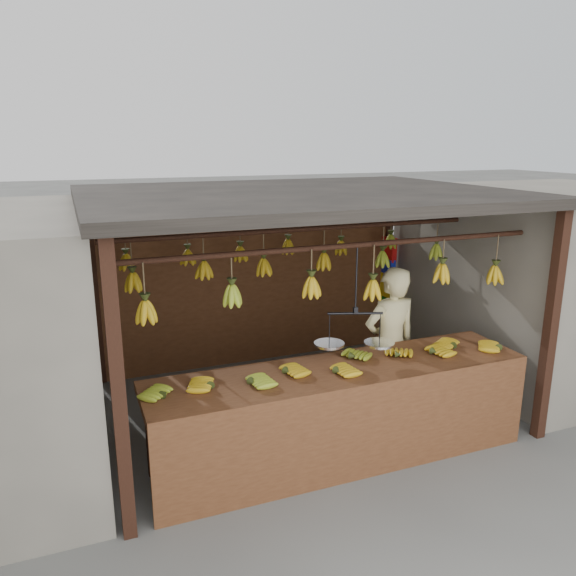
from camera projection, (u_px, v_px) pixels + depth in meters
name	position (u px, v px, depth m)	size (l,w,h in m)	color
ground	(298.00, 406.00, 6.31)	(80.00, 80.00, 0.00)	#5B5B57
stall	(287.00, 228.00, 6.10)	(4.30, 3.30, 2.40)	black
neighbor_right	(553.00, 279.00, 7.30)	(3.00, 3.00, 2.30)	slate
counter	(347.00, 393.00, 5.01)	(3.57, 0.81, 0.96)	#59311A
hanging_bananas	(299.00, 266.00, 5.90)	(3.63, 2.24, 0.39)	#C09314
balance_scale	(354.00, 339.00, 5.18)	(0.71, 0.43, 0.94)	black
vendor	(390.00, 345.00, 5.84)	(0.61, 0.40, 1.66)	beige
bag_bundles	(388.00, 279.00, 7.96)	(0.08, 0.26, 1.21)	red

